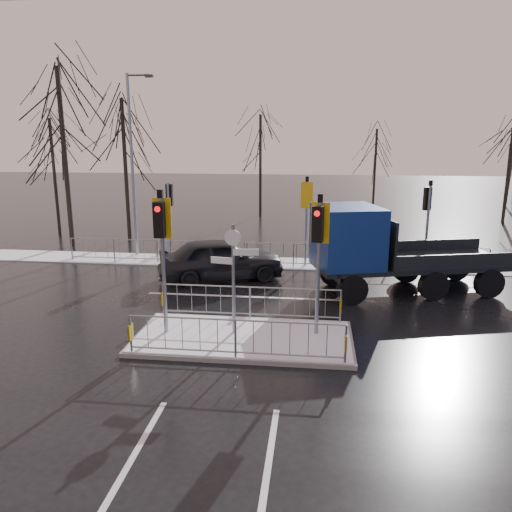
# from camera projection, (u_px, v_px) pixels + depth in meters

# --- Properties ---
(ground) EXTENTS (120.00, 120.00, 0.00)m
(ground) POSITION_uv_depth(u_px,v_px,m) (244.00, 340.00, 13.84)
(ground) COLOR black
(ground) RESTS_ON ground
(snow_verge) EXTENTS (30.00, 2.00, 0.04)m
(snow_verge) POSITION_uv_depth(u_px,v_px,m) (271.00, 263.00, 22.13)
(snow_verge) COLOR white
(snow_verge) RESTS_ON ground
(lane_markings) EXTENTS (8.00, 11.38, 0.01)m
(lane_markings) POSITION_uv_depth(u_px,v_px,m) (242.00, 345.00, 13.52)
(lane_markings) COLOR silver
(lane_markings) RESTS_ON ground
(traffic_island) EXTENTS (6.00, 3.04, 4.15)m
(traffic_island) POSITION_uv_depth(u_px,v_px,m) (243.00, 327.00, 13.76)
(traffic_island) COLOR slate
(traffic_island) RESTS_ON ground
(far_kerb_fixtures) EXTENTS (18.00, 0.65, 3.83)m
(far_kerb_fixtures) POSITION_uv_depth(u_px,v_px,m) (277.00, 243.00, 21.37)
(far_kerb_fixtures) COLOR gray
(far_kerb_fixtures) RESTS_ON ground
(car_far_lane) EXTENTS (5.23, 3.50, 1.65)m
(car_far_lane) POSITION_uv_depth(u_px,v_px,m) (221.00, 259.00, 19.51)
(car_far_lane) COLOR black
(car_far_lane) RESTS_ON ground
(flatbed_truck) EXTENTS (7.24, 4.18, 3.16)m
(flatbed_truck) POSITION_uv_depth(u_px,v_px,m) (373.00, 247.00, 17.61)
(flatbed_truck) COLOR black
(flatbed_truck) RESTS_ON ground
(tree_near_a) EXTENTS (4.75, 4.75, 8.97)m
(tree_near_a) POSITION_uv_depth(u_px,v_px,m) (62.00, 123.00, 24.23)
(tree_near_a) COLOR black
(tree_near_a) RESTS_ON ground
(tree_near_b) EXTENTS (4.00, 4.00, 7.55)m
(tree_near_b) POSITION_uv_depth(u_px,v_px,m) (124.00, 143.00, 25.61)
(tree_near_b) COLOR black
(tree_near_b) RESTS_ON ground
(tree_near_c) EXTENTS (3.50, 3.50, 6.61)m
(tree_near_c) POSITION_uv_depth(u_px,v_px,m) (53.00, 155.00, 27.25)
(tree_near_c) COLOR black
(tree_near_c) RESTS_ON ground
(tree_far_a) EXTENTS (3.75, 3.75, 7.08)m
(tree_far_a) POSITION_uv_depth(u_px,v_px,m) (260.00, 146.00, 34.16)
(tree_far_a) COLOR black
(tree_far_a) RESTS_ON ground
(tree_far_b) EXTENTS (3.25, 3.25, 6.14)m
(tree_far_b) POSITION_uv_depth(u_px,v_px,m) (376.00, 155.00, 35.31)
(tree_far_b) COLOR black
(tree_far_b) RESTS_ON ground
(tree_far_c) EXTENTS (4.00, 4.00, 7.55)m
(tree_far_c) POSITION_uv_depth(u_px,v_px,m) (512.00, 142.00, 31.25)
(tree_far_c) COLOR black
(tree_far_c) RESTS_ON ground
(street_lamp_left) EXTENTS (1.25, 0.18, 8.20)m
(street_lamp_left) POSITION_uv_depth(u_px,v_px,m) (133.00, 159.00, 22.69)
(street_lamp_left) COLOR gray
(street_lamp_left) RESTS_ON ground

